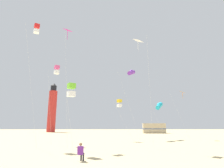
# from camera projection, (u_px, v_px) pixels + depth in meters

# --- Properties ---
(kite_flyer_standing) EXTENTS (0.43, 0.55, 1.16)m
(kite_flyer_standing) POSITION_uv_depth(u_px,v_px,m) (81.00, 151.00, 12.05)
(kite_flyer_standing) COLOR #722D99
(kite_flyer_standing) RESTS_ON ground
(kite_box_scarlet) EXTENTS (2.24, 1.87, 14.53)m
(kite_box_scarlet) POSITION_uv_depth(u_px,v_px,m) (37.00, 29.00, 23.08)
(kite_box_scarlet) COLOR silver
(kite_box_scarlet) RESTS_ON ground
(kite_diamond_white) EXTENTS (1.90, 1.96, 11.32)m
(kite_diamond_white) POSITION_uv_depth(u_px,v_px,m) (139.00, 45.00, 19.80)
(kite_diamond_white) COLOR silver
(kite_diamond_white) RESTS_ON ground
(kite_box_rainbow) EXTENTS (1.49, 1.49, 10.06)m
(kite_box_rainbow) POSITION_uv_depth(u_px,v_px,m) (57.00, 70.00, 24.83)
(kite_box_rainbow) COLOR silver
(kite_box_rainbow) RESTS_ON ground
(kite_box_gold) EXTENTS (2.95, 2.38, 6.12)m
(kite_box_gold) POSITION_uv_depth(u_px,v_px,m) (119.00, 103.00, 28.42)
(kite_box_gold) COLOR silver
(kite_box_gold) RESTS_ON ground
(kite_diamond_magenta) EXTENTS (1.29, 1.29, 13.51)m
(kite_diamond_magenta) POSITION_uv_depth(u_px,v_px,m) (68.00, 35.00, 21.95)
(kite_diamond_magenta) COLOR silver
(kite_diamond_magenta) RESTS_ON ground
(kite_box_lime) EXTENTS (0.90, 0.90, 5.79)m
(kite_box_lime) POSITION_uv_depth(u_px,v_px,m) (71.00, 90.00, 16.00)
(kite_box_lime) COLOR silver
(kite_box_lime) RESTS_ON ground
(kite_tube_cyan) EXTENTS (2.34, 2.68, 6.18)m
(kite_tube_cyan) POSITION_uv_depth(u_px,v_px,m) (159.00, 106.00, 31.31)
(kite_tube_cyan) COLOR silver
(kite_tube_cyan) RESTS_ON ground
(kite_diamond_orange) EXTENTS (2.83, 2.83, 8.06)m
(kite_diamond_orange) POSITION_uv_depth(u_px,v_px,m) (182.00, 94.00, 32.02)
(kite_diamond_orange) COLOR silver
(kite_diamond_orange) RESTS_ON ground
(kite_tube_violet) EXTENTS (3.42, 3.81, 12.18)m
(kite_tube_violet) POSITION_uv_depth(u_px,v_px,m) (131.00, 72.00, 33.23)
(kite_tube_violet) COLOR silver
(kite_tube_violet) RESTS_ON ground
(lighthouse_distant) EXTENTS (2.80, 2.80, 16.80)m
(lighthouse_distant) POSITION_uv_depth(u_px,v_px,m) (52.00, 109.00, 64.16)
(lighthouse_distant) COLOR red
(lighthouse_distant) RESTS_ON ground
(rv_van_tan) EXTENTS (6.56, 2.68, 2.80)m
(rv_van_tan) POSITION_uv_depth(u_px,v_px,m) (154.00, 128.00, 53.99)
(rv_van_tan) COLOR #C6B28C
(rv_van_tan) RESTS_ON ground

